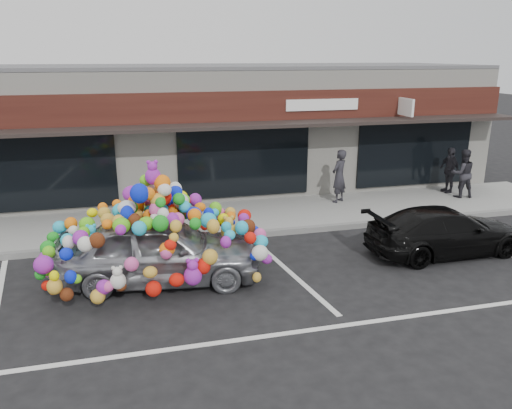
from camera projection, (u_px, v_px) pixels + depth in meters
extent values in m
plane|color=black|center=(163.00, 288.00, 10.37)|extent=(90.00, 90.00, 0.00)
cube|color=silver|center=(142.00, 130.00, 17.65)|extent=(24.00, 6.00, 4.20)
cube|color=#59595B|center=(138.00, 67.00, 17.03)|extent=(24.00, 6.00, 0.12)
cube|color=#33120E|center=(144.00, 109.00, 14.49)|extent=(24.00, 0.18, 0.90)
cube|color=black|center=(145.00, 128.00, 14.15)|extent=(24.00, 1.20, 0.10)
cube|color=white|center=(405.00, 107.00, 16.01)|extent=(0.08, 0.95, 0.55)
cube|color=white|center=(322.00, 105.00, 15.67)|extent=(2.40, 0.04, 0.35)
cube|color=black|center=(41.00, 171.00, 14.32)|extent=(4.20, 0.12, 2.30)
cube|color=black|center=(244.00, 161.00, 15.73)|extent=(4.20, 0.12, 2.30)
cube|color=black|center=(414.00, 152.00, 17.14)|extent=(4.20, 0.12, 2.30)
cube|color=gray|center=(153.00, 224.00, 14.06)|extent=(26.00, 3.00, 0.15)
cube|color=slate|center=(156.00, 243.00, 12.67)|extent=(26.00, 0.18, 0.16)
cube|color=silver|center=(288.00, 271.00, 11.21)|extent=(0.73, 4.37, 0.01)
cube|color=silver|center=(494.00, 249.00, 12.48)|extent=(0.73, 4.37, 0.01)
cube|color=silver|center=(288.00, 333.00, 8.70)|extent=(14.00, 0.12, 0.01)
imported|color=gray|center=(159.00, 249.00, 10.53)|extent=(2.27, 4.45, 1.45)
ellipsoid|color=#F00015|center=(155.00, 191.00, 10.16)|extent=(1.51, 1.94, 1.09)
sphere|color=#FEFF00|center=(229.00, 231.00, 10.64)|extent=(0.34, 0.34, 0.34)
sphere|color=#0F11FF|center=(193.00, 272.00, 9.85)|extent=(0.36, 0.36, 0.36)
sphere|color=green|center=(120.00, 243.00, 11.23)|extent=(0.30, 0.30, 0.30)
sphere|color=#DC5CB2|center=(154.00, 168.00, 10.02)|extent=(0.32, 0.32, 0.32)
sphere|color=orange|center=(94.00, 238.00, 10.22)|extent=(0.30, 0.30, 0.30)
imported|color=black|center=(445.00, 231.00, 12.07)|extent=(1.66, 3.94, 1.13)
imported|color=black|center=(339.00, 176.00, 15.70)|extent=(0.73, 0.69, 1.68)
imported|color=black|center=(463.00, 173.00, 16.25)|extent=(0.87, 0.73, 1.59)
imported|color=#272329|center=(449.00, 170.00, 16.86)|extent=(0.92, 0.43, 1.54)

